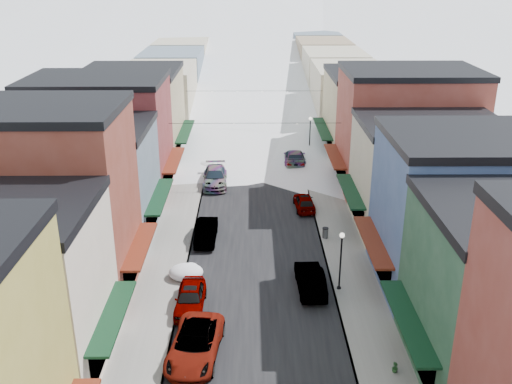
{
  "coord_description": "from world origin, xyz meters",
  "views": [
    {
      "loc": [
        -0.41,
        -12.61,
        20.07
      ],
      "look_at": [
        0.0,
        30.59,
        2.91
      ],
      "focal_mm": 40.0,
      "sensor_mm": 36.0,
      "label": 1
    }
  ],
  "objects_px": {
    "car_white_suv": "(195,344)",
    "streetlamp_near": "(341,254)",
    "car_silver_sedan": "(190,298)",
    "car_dark_hatch": "(206,232)",
    "car_green_sedan": "(310,279)",
    "trash_can": "(325,233)"
  },
  "relations": [
    {
      "from": "car_white_suv",
      "to": "car_silver_sedan",
      "type": "bearing_deg",
      "value": 104.77
    },
    {
      "from": "car_silver_sedan",
      "to": "car_dark_hatch",
      "type": "bearing_deg",
      "value": 88.86
    },
    {
      "from": "car_white_suv",
      "to": "car_dark_hatch",
      "type": "height_order",
      "value": "car_white_suv"
    },
    {
      "from": "car_green_sedan",
      "to": "streetlamp_near",
      "type": "bearing_deg",
      "value": 174.0
    },
    {
      "from": "car_dark_hatch",
      "to": "streetlamp_near",
      "type": "distance_m",
      "value": 12.16
    },
    {
      "from": "car_green_sedan",
      "to": "trash_can",
      "type": "height_order",
      "value": "car_green_sedan"
    },
    {
      "from": "car_green_sedan",
      "to": "streetlamp_near",
      "type": "xyz_separation_m",
      "value": [
        1.91,
        -0.13,
        1.94
      ]
    },
    {
      "from": "car_green_sedan",
      "to": "streetlamp_near",
      "type": "relative_size",
      "value": 1.17
    },
    {
      "from": "car_silver_sedan",
      "to": "trash_can",
      "type": "xyz_separation_m",
      "value": [
        9.65,
        9.62,
        -0.18
      ]
    },
    {
      "from": "car_silver_sedan",
      "to": "trash_can",
      "type": "height_order",
      "value": "car_silver_sedan"
    },
    {
      "from": "car_silver_sedan",
      "to": "trash_can",
      "type": "bearing_deg",
      "value": 45.54
    },
    {
      "from": "car_dark_hatch",
      "to": "car_white_suv",
      "type": "bearing_deg",
      "value": -87.3
    },
    {
      "from": "car_white_suv",
      "to": "car_dark_hatch",
      "type": "distance_m",
      "value": 14.31
    },
    {
      "from": "car_silver_sedan",
      "to": "car_green_sedan",
      "type": "bearing_deg",
      "value": 16.18
    },
    {
      "from": "car_white_suv",
      "to": "streetlamp_near",
      "type": "relative_size",
      "value": 1.38
    },
    {
      "from": "car_white_suv",
      "to": "trash_can",
      "type": "height_order",
      "value": "car_white_suv"
    },
    {
      "from": "car_silver_sedan",
      "to": "car_green_sedan",
      "type": "xyz_separation_m",
      "value": [
        7.73,
        2.15,
        0.03
      ]
    },
    {
      "from": "car_white_suv",
      "to": "streetlamp_near",
      "type": "bearing_deg",
      "value": 43.37
    },
    {
      "from": "trash_can",
      "to": "streetlamp_near",
      "type": "height_order",
      "value": "streetlamp_near"
    },
    {
      "from": "trash_can",
      "to": "streetlamp_near",
      "type": "xyz_separation_m",
      "value": [
        -0.01,
        -7.6,
        2.15
      ]
    },
    {
      "from": "car_white_suv",
      "to": "car_silver_sedan",
      "type": "distance_m",
      "value": 4.82
    },
    {
      "from": "car_silver_sedan",
      "to": "streetlamp_near",
      "type": "xyz_separation_m",
      "value": [
        9.64,
        2.02,
        1.97
      ]
    }
  ]
}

